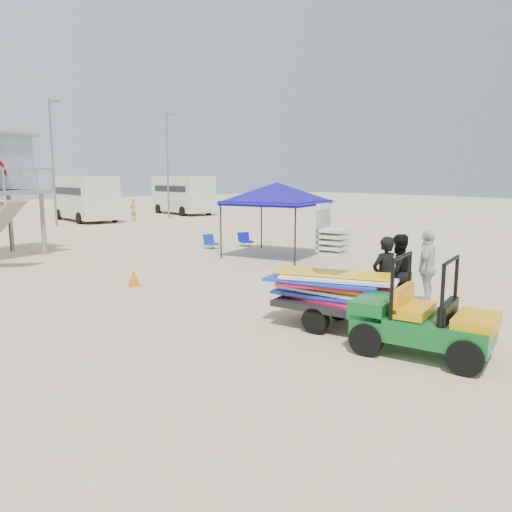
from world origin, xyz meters
TOP-DOWN VIEW (x-y plane):
  - ground at (0.00, 0.00)m, footprint 140.00×140.00m
  - utility_cart at (0.79, -1.45)m, footprint 1.84×2.59m
  - surf_trailer at (0.79, 0.89)m, footprint 2.01×2.78m
  - man_left at (2.31, 0.59)m, footprint 0.75×0.55m
  - man_mid at (3.16, 0.84)m, footprint 1.08×0.96m
  - man_right at (4.01, 0.59)m, footprint 1.22×0.85m
  - canopy_blue at (6.19, 8.85)m, footprint 4.39×4.39m
  - cone_near at (-0.74, 7.26)m, footprint 0.34×0.34m
  - beach_chair_b at (5.30, 12.38)m, footprint 0.57×0.61m
  - beach_chair_c at (7.00, 12.03)m, footprint 0.67×0.73m
  - rv_mid_right at (6.00, 29.99)m, footprint 2.64×7.00m
  - rv_far_right at (15.00, 31.49)m, footprint 2.64×6.60m
  - light_pole_left at (3.00, 27.00)m, footprint 0.14×0.14m
  - light_pole_right at (12.00, 28.50)m, footprint 0.14×0.14m

SIDE VIEW (x-z plane):
  - ground at x=0.00m, z-range 0.00..0.00m
  - cone_near at x=-0.74m, z-range 0.00..0.50m
  - beach_chair_b at x=5.30m, z-range -0.01..0.63m
  - beach_chair_c at x=7.00m, z-range -0.01..0.63m
  - utility_cart at x=0.79m, z-range -0.06..1.72m
  - man_mid at x=3.16m, z-range 0.00..1.84m
  - man_left at x=2.31m, z-range 0.00..1.87m
  - surf_trailer at x=0.79m, z-range -0.21..2.11m
  - man_right at x=4.01m, z-range 0.00..1.92m
  - rv_far_right at x=15.00m, z-range 0.17..3.42m
  - rv_mid_right at x=6.00m, z-range 0.17..3.42m
  - canopy_blue at x=6.19m, z-range 1.14..4.52m
  - light_pole_left at x=3.00m, z-range 0.00..8.00m
  - light_pole_right at x=12.00m, z-range 0.00..8.00m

